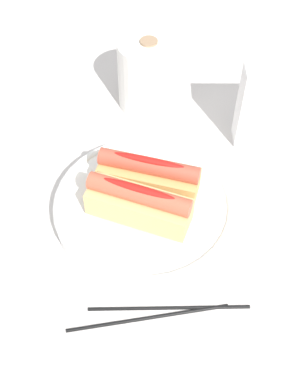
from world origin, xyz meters
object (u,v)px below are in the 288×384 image
Objects in this scene: chopstick_near at (169,307)px; chopstick_far at (148,317)px; hotdog_front at (139,203)px; hotdog_back at (149,175)px; paper_towel_roll at (149,74)px; serving_bowl at (144,207)px; napkin_box at (272,106)px.

chopstick_far is (-0.03, -0.01, 0.00)m from chopstick_near.
hotdog_front and hotdog_back have the same top height.
paper_towel_roll is at bearing 80.13° from chopstick_far.
serving_bowl is 1.25× the size of chopstick_near.
hotdog_back is 1.18× the size of paper_towel_roll.
napkin_box is (0.19, -0.12, 0.01)m from paper_towel_roll.
serving_bowl is at bearing 101.29° from chopstick_near.
hotdog_back is at bearing 79.98° from chopstick_far.
hotdog_back reaches higher than chopstick_far.
paper_towel_roll is (0.03, 0.27, 0.04)m from serving_bowl.
hotdog_back is 0.72× the size of chopstick_far.
hotdog_back is at bearing 70.16° from hotdog_front.
hotdog_back is at bearing 97.42° from chopstick_near.
chopstick_near is at bearing -91.59° from paper_towel_roll.
paper_towel_roll is 0.61× the size of chopstick_near.
chopstick_near is (-0.21, -0.31, -0.07)m from napkin_box.
paper_towel_roll is 0.89× the size of napkin_box.
hotdog_front is 0.06m from hotdog_back.
hotdog_back is 0.21m from chopstick_far.
hotdog_front is at bearing 106.56° from chopstick_near.
napkin_box is 0.68× the size of chopstick_near.
paper_towel_roll is at bearing 154.38° from napkin_box.
hotdog_front is 0.99× the size of hotdog_back.
hotdog_back is (0.01, 0.03, 0.05)m from serving_bowl.
serving_bowl is 0.05m from hotdog_back.
hotdog_back is at bearing 70.16° from serving_bowl.
paper_towel_roll is 0.61× the size of chopstick_far.
serving_bowl is 0.16m from chopstick_near.
serving_bowl is 2.04× the size of paper_towel_roll.
chopstick_far is at bearing -93.35° from serving_bowl.
paper_towel_roll reaches higher than chopstick_near.
serving_bowl reaches higher than chopstick_near.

